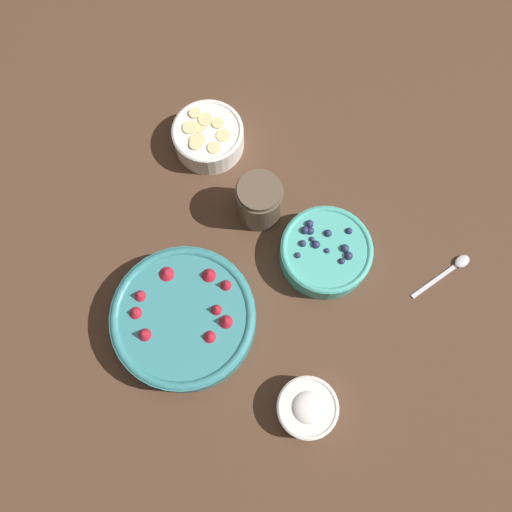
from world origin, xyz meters
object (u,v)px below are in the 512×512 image
Objects in this scene: bowl_blueberries at (326,252)px; bowl_cream at (307,408)px; bowl_strawberries at (184,318)px; jar_chocolate at (259,201)px; bowl_bananas at (208,136)px.

bowl_cream is at bearing -66.28° from bowl_blueberries.
bowl_cream is at bearing -3.02° from bowl_strawberries.
bowl_strawberries is at bearing -88.84° from jar_chocolate.
bowl_blueberries is 0.33m from bowl_bananas.
bowl_bananas is at bearing 117.51° from bowl_strawberries.
bowl_blueberries is at bearing 58.38° from bowl_strawberries.
jar_chocolate reaches higher than bowl_bananas.
bowl_strawberries is 0.26m from bowl_cream.
bowl_blueberries reaches higher than bowl_cream.
bowl_bananas is (-0.32, 0.08, 0.00)m from bowl_blueberries.
bowl_blueberries is 0.16m from jar_chocolate.
jar_chocolate reaches higher than bowl_cream.
bowl_strawberries is 1.50× the size of bowl_blueberries.
jar_chocolate is at bearing 174.92° from bowl_blueberries.
bowl_bananas reaches higher than bowl_cream.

